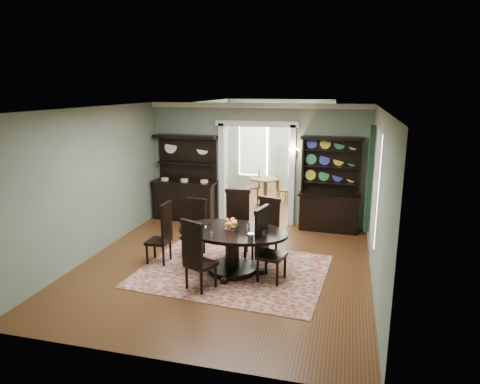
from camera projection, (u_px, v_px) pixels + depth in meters
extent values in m
cube|color=brown|center=(224.00, 267.00, 8.27)|extent=(5.50, 6.00, 0.01)
cube|color=silver|center=(222.00, 109.00, 7.55)|extent=(5.50, 6.00, 0.01)
cube|color=gray|center=(92.00, 183.00, 8.57)|extent=(0.01, 6.00, 3.00)
cube|color=gray|center=(378.00, 201.00, 7.25)|extent=(0.01, 6.00, 3.00)
cube|color=gray|center=(151.00, 249.00, 5.09)|extent=(5.50, 0.01, 3.00)
cube|color=gray|center=(189.00, 161.00, 11.17)|extent=(1.85, 0.01, 3.00)
cube|color=gray|center=(331.00, 167.00, 10.29)|extent=(1.85, 0.01, 3.00)
cube|color=gray|center=(257.00, 113.00, 10.43)|extent=(1.80, 0.01, 0.50)
cube|color=silver|center=(257.00, 105.00, 10.34)|extent=(5.50, 0.10, 0.12)
cube|color=brown|center=(269.00, 204.00, 12.74)|extent=(3.50, 3.50, 0.01)
cube|color=silver|center=(270.00, 101.00, 12.02)|extent=(3.50, 3.50, 0.01)
cube|color=gray|center=(212.00, 151.00, 12.80)|extent=(0.01, 3.50, 3.00)
cube|color=gray|center=(331.00, 156.00, 11.96)|extent=(0.01, 3.50, 3.00)
cube|color=gray|center=(279.00, 146.00, 14.03)|extent=(3.50, 0.01, 3.00)
cube|color=silver|center=(254.00, 144.00, 14.17)|extent=(1.05, 0.06, 2.20)
cube|color=silver|center=(305.00, 145.00, 13.76)|extent=(1.05, 0.06, 2.20)
cube|color=silver|center=(223.00, 172.00, 11.01)|extent=(0.14, 0.25, 2.50)
cube|color=silver|center=(292.00, 175.00, 10.58)|extent=(0.14, 0.25, 2.50)
cube|color=silver|center=(257.00, 124.00, 10.49)|extent=(2.08, 0.25, 0.14)
cube|color=white|center=(376.00, 187.00, 7.79)|extent=(0.02, 1.10, 2.00)
cube|color=silver|center=(375.00, 187.00, 7.80)|extent=(0.01, 1.22, 2.12)
cube|color=black|center=(370.00, 179.00, 8.45)|extent=(0.10, 0.35, 2.10)
cube|color=#C58A34|center=(295.00, 152.00, 10.35)|extent=(0.08, 0.05, 0.18)
sphere|color=#FFD88C|center=(290.00, 149.00, 10.21)|extent=(0.07, 0.07, 0.07)
sphere|color=#FFD88C|center=(298.00, 149.00, 10.16)|extent=(0.07, 0.07, 0.07)
cube|color=maroon|center=(233.00, 271.00, 8.06)|extent=(3.60, 2.92, 0.01)
ellipsoid|color=black|center=(232.00, 232.00, 7.86)|extent=(2.15, 1.44, 0.05)
cylinder|color=black|center=(232.00, 233.00, 7.87)|extent=(2.04, 2.04, 0.03)
cylinder|color=black|center=(232.00, 251.00, 7.95)|extent=(0.26, 0.26, 0.72)
cylinder|color=black|center=(232.00, 269.00, 8.03)|extent=(0.92, 0.92, 0.11)
cylinder|color=silver|center=(233.00, 229.00, 7.81)|extent=(0.29, 0.29, 0.05)
cube|color=black|center=(193.00, 236.00, 8.70)|extent=(0.46, 0.44, 0.05)
cube|color=black|center=(197.00, 217.00, 8.78)|extent=(0.42, 0.09, 0.71)
cube|color=black|center=(196.00, 200.00, 8.69)|extent=(0.46, 0.11, 0.07)
cylinder|color=black|center=(183.00, 248.00, 8.66)|extent=(0.05, 0.05, 0.42)
cylinder|color=black|center=(197.00, 250.00, 8.55)|extent=(0.05, 0.05, 0.42)
cylinder|color=black|center=(190.00, 242.00, 8.96)|extent=(0.05, 0.05, 0.42)
cylinder|color=black|center=(204.00, 244.00, 8.84)|extent=(0.05, 0.05, 0.42)
cube|color=black|center=(237.00, 233.00, 8.70)|extent=(0.54, 0.53, 0.06)
cube|color=black|center=(238.00, 211.00, 8.80)|extent=(0.48, 0.12, 0.82)
cube|color=black|center=(238.00, 191.00, 8.70)|extent=(0.53, 0.15, 0.08)
cylinder|color=black|center=(227.00, 247.00, 8.59)|extent=(0.05, 0.05, 0.48)
cylinder|color=black|center=(245.00, 248.00, 8.56)|extent=(0.05, 0.05, 0.48)
cylinder|color=black|center=(229.00, 241.00, 8.96)|extent=(0.05, 0.05, 0.48)
cylinder|color=black|center=(247.00, 241.00, 8.92)|extent=(0.05, 0.05, 0.48)
cube|color=black|center=(264.00, 238.00, 8.52)|extent=(0.55, 0.54, 0.06)
cube|color=black|center=(269.00, 217.00, 8.59)|extent=(0.43, 0.18, 0.75)
cube|color=black|center=(270.00, 199.00, 8.50)|extent=(0.48, 0.21, 0.08)
cylinder|color=black|center=(253.00, 250.00, 8.52)|extent=(0.05, 0.05, 0.44)
cylinder|color=black|center=(268.00, 253.00, 8.34)|extent=(0.05, 0.05, 0.44)
cylinder|color=black|center=(261.00, 244.00, 8.81)|extent=(0.05, 0.05, 0.44)
cylinder|color=black|center=(276.00, 248.00, 8.63)|extent=(0.05, 0.05, 0.44)
cube|color=black|center=(158.00, 241.00, 8.36)|extent=(0.42, 0.44, 0.06)
cube|color=black|center=(167.00, 224.00, 8.23)|extent=(0.05, 0.44, 0.74)
cube|color=black|center=(166.00, 205.00, 8.14)|extent=(0.07, 0.47, 0.08)
cylinder|color=black|center=(155.00, 248.00, 8.61)|extent=(0.05, 0.05, 0.44)
cylinder|color=black|center=(147.00, 254.00, 8.29)|extent=(0.05, 0.05, 0.44)
cylinder|color=black|center=(170.00, 249.00, 8.53)|extent=(0.05, 0.05, 0.44)
cylinder|color=black|center=(163.00, 256.00, 8.21)|extent=(0.05, 0.05, 0.44)
cube|color=black|center=(272.00, 256.00, 7.56)|extent=(0.54, 0.56, 0.06)
cube|color=black|center=(261.00, 232.00, 7.55)|extent=(0.15, 0.47, 0.80)
cube|color=black|center=(262.00, 210.00, 7.45)|extent=(0.18, 0.52, 0.08)
cylinder|color=black|center=(277.00, 274.00, 7.37)|extent=(0.05, 0.05, 0.47)
cylinder|color=black|center=(285.00, 266.00, 7.69)|extent=(0.05, 0.05, 0.47)
cylinder|color=black|center=(258.00, 270.00, 7.54)|extent=(0.05, 0.05, 0.47)
cylinder|color=black|center=(266.00, 262.00, 7.86)|extent=(0.05, 0.05, 0.47)
cube|color=black|center=(201.00, 264.00, 7.26)|extent=(0.58, 0.57, 0.06)
cube|color=black|center=(192.00, 246.00, 7.02)|extent=(0.43, 0.23, 0.76)
cube|color=black|center=(192.00, 223.00, 6.93)|extent=(0.47, 0.26, 0.08)
cylinder|color=black|center=(216.00, 276.00, 7.34)|extent=(0.05, 0.05, 0.45)
cylinder|color=black|center=(201.00, 270.00, 7.55)|extent=(0.05, 0.05, 0.45)
cylinder|color=black|center=(201.00, 283.00, 7.08)|extent=(0.05, 0.05, 0.45)
cylinder|color=black|center=(187.00, 277.00, 7.29)|extent=(0.05, 0.05, 0.45)
cube|color=black|center=(186.00, 201.00, 11.14)|extent=(1.58, 0.59, 0.98)
cube|color=black|center=(185.00, 182.00, 11.01)|extent=(1.68, 0.64, 0.05)
cube|color=black|center=(187.00, 158.00, 11.08)|extent=(1.57, 0.13, 1.16)
cube|color=black|center=(186.00, 163.00, 11.01)|extent=(1.53, 0.32, 0.04)
cube|color=black|center=(185.00, 136.00, 10.83)|extent=(1.68, 0.39, 0.08)
cube|color=black|center=(329.00, 213.00, 10.27)|extent=(1.37, 0.55, 0.87)
cube|color=black|center=(330.00, 195.00, 10.17)|extent=(1.47, 0.61, 0.04)
cube|color=black|center=(331.00, 166.00, 10.19)|extent=(1.35, 0.13, 1.31)
cube|color=black|center=(303.00, 165.00, 10.26)|extent=(0.06, 0.25, 1.35)
cube|color=black|center=(360.00, 168.00, 9.94)|extent=(0.06, 0.25, 1.35)
cube|color=black|center=(333.00, 138.00, 9.92)|extent=(1.46, 0.38, 0.08)
cube|color=black|center=(330.00, 183.00, 10.19)|extent=(1.36, 0.32, 0.03)
cube|color=black|center=(331.00, 167.00, 10.10)|extent=(1.36, 0.32, 0.03)
cube|color=black|center=(332.00, 150.00, 10.01)|extent=(1.36, 0.32, 0.03)
cylinder|color=brown|center=(265.00, 179.00, 12.39)|extent=(0.88, 0.88, 0.04)
cylinder|color=brown|center=(265.00, 192.00, 12.49)|extent=(0.11, 0.11, 0.77)
cylinder|color=brown|center=(265.00, 204.00, 12.57)|extent=(0.48, 0.48, 0.07)
cylinder|color=brown|center=(253.00, 187.00, 12.75)|extent=(0.41, 0.41, 0.04)
cube|color=brown|center=(259.00, 179.00, 12.70)|extent=(0.13, 0.37, 0.51)
cylinder|color=brown|center=(248.00, 194.00, 12.95)|extent=(0.04, 0.04, 0.46)
cylinder|color=brown|center=(248.00, 196.00, 12.67)|extent=(0.04, 0.04, 0.46)
cylinder|color=brown|center=(257.00, 194.00, 12.95)|extent=(0.04, 0.04, 0.46)
cylinder|color=brown|center=(258.00, 196.00, 12.67)|extent=(0.04, 0.04, 0.46)
cylinder|color=brown|center=(283.00, 190.00, 12.65)|extent=(0.36, 0.36, 0.04)
cube|color=brown|center=(277.00, 183.00, 12.57)|extent=(0.15, 0.31, 0.45)
cylinder|color=brown|center=(288.00, 198.00, 12.60)|extent=(0.03, 0.03, 0.41)
cylinder|color=brown|center=(285.00, 196.00, 12.84)|extent=(0.03, 0.03, 0.41)
cylinder|color=brown|center=(279.00, 198.00, 12.56)|extent=(0.03, 0.03, 0.41)
cylinder|color=brown|center=(277.00, 196.00, 12.80)|extent=(0.03, 0.03, 0.41)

